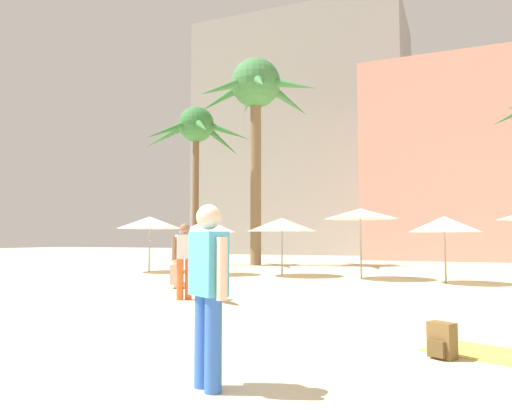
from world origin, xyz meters
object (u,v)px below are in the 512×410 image
cafe_umbrella_3 (282,225)px  person_mid_left (208,287)px  cafe_umbrella_6 (150,223)px  cafe_umbrella_0 (208,226)px  cafe_umbrella_2 (360,214)px  beach_towel (499,355)px  cafe_umbrella_1 (444,224)px  backpack (442,341)px  person_near_right (187,259)px  person_mid_center (181,277)px  palm_tree_far_left (256,95)px  palm_tree_center (196,133)px

cafe_umbrella_3 → person_mid_left: 14.00m
cafe_umbrella_6 → cafe_umbrella_0: bearing=-8.0°
cafe_umbrella_2 → cafe_umbrella_3: bearing=174.9°
cafe_umbrella_2 → beach_towel: 11.40m
cafe_umbrella_1 → cafe_umbrella_3: size_ratio=0.84×
cafe_umbrella_0 → backpack: (8.94, -10.75, -1.71)m
beach_towel → person_mid_left: 3.75m
person_near_right → person_mid_left: 6.87m
cafe_umbrella_6 → person_mid_center: (4.87, -5.40, -1.77)m
cafe_umbrella_3 → cafe_umbrella_6: bearing=-179.1°
person_near_right → cafe_umbrella_1: bearing=-84.8°
cafe_umbrella_1 → palm_tree_far_left: bearing=142.4°
cafe_umbrella_3 → person_mid_center: cafe_umbrella_3 is taller
backpack → person_near_right: person_near_right is taller
palm_tree_center → cafe_umbrella_6: (0.96, -5.60, -5.12)m
palm_tree_far_left → person_mid_center: 15.20m
person_mid_left → palm_tree_far_left: bearing=53.8°
cafe_umbrella_3 → beach_towel: size_ratio=1.66×
cafe_umbrella_3 → cafe_umbrella_6: size_ratio=0.97×
palm_tree_far_left → backpack: size_ratio=26.89×
cafe_umbrella_6 → person_near_right: bearing=-49.8°
cafe_umbrella_0 → backpack: 14.08m
backpack → person_mid_center: 9.15m
person_mid_center → cafe_umbrella_0: bearing=82.4°
palm_tree_center → cafe_umbrella_6: 7.65m
person_mid_left → person_near_right: bearing=64.7°
person_mid_center → person_mid_left: size_ratio=0.60×
beach_towel → cafe_umbrella_3: bearing=121.4°
cafe_umbrella_1 → cafe_umbrella_2: cafe_umbrella_2 is taller
palm_tree_far_left → cafe_umbrella_2: bearing=-44.7°
cafe_umbrella_1 → person_mid_left: size_ratio=1.29×
palm_tree_far_left → person_mid_center: palm_tree_far_left is taller
person_near_right → person_mid_left: (3.68, -5.81, 0.01)m
person_near_right → person_mid_center: (-1.45, 2.08, -0.61)m
backpack → person_near_right: size_ratio=0.17×
palm_tree_far_left → person_near_right: 16.87m
backpack → palm_tree_far_left: bearing=-119.7°
cafe_umbrella_0 → cafe_umbrella_1: bearing=-2.5°
person_mid_center → person_mid_left: 9.42m
backpack → person_mid_left: (-1.98, -2.11, 0.75)m
cafe_umbrella_2 → palm_tree_far_left: bearing=135.3°
beach_towel → cafe_umbrella_1: bearing=94.7°
palm_tree_center → cafe_umbrella_0: palm_tree_center is taller
palm_tree_far_left → person_mid_left: (7.84, -19.89, -8.30)m
palm_tree_far_left → cafe_umbrella_2: (6.86, -6.79, -6.96)m
cafe_umbrella_1 → backpack: bearing=-89.0°
beach_towel → person_mid_center: (-7.73, 5.36, 0.32)m
palm_tree_far_left → cafe_umbrella_0: bearing=-82.9°
cafe_umbrella_2 → person_mid_center: (-4.15, -5.22, -1.96)m
person_mid_left → backpack: bearing=-10.8°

